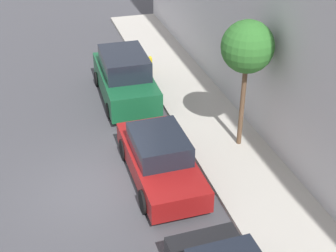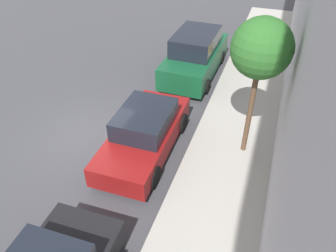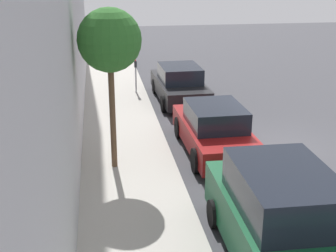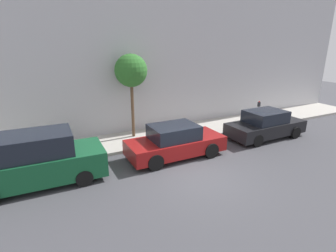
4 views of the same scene
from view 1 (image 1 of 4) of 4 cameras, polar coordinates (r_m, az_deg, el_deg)
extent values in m
plane|color=#424247|center=(14.68, -9.08, -7.59)|extent=(60.00, 60.00, 0.00)
cube|color=#B2ADA3|center=(15.73, 8.61, -4.26)|extent=(2.69, 32.00, 0.15)
cube|color=maroon|center=(14.62, -0.97, -4.58)|extent=(1.86, 4.52, 0.68)
cube|color=black|center=(14.33, -1.10, -2.20)|extent=(1.61, 2.12, 0.64)
cylinder|color=black|center=(15.70, -5.33, -2.85)|extent=(0.22, 0.71, 0.71)
cylinder|color=black|center=(16.04, 0.62, -1.90)|extent=(0.22, 0.71, 0.71)
cylinder|color=black|center=(13.51, -2.86, -9.18)|extent=(0.22, 0.71, 0.71)
cylinder|color=black|center=(13.90, 4.02, -7.88)|extent=(0.22, 0.71, 0.71)
cube|color=#14512D|center=(19.40, -5.24, 5.30)|extent=(2.04, 4.83, 0.96)
cube|color=black|center=(19.04, -5.37, 7.69)|extent=(1.77, 2.63, 0.80)
cylinder|color=black|center=(20.77, -8.57, 5.69)|extent=(0.22, 0.63, 0.63)
cylinder|color=black|center=(21.06, -3.55, 6.35)|extent=(0.22, 0.63, 0.63)
cylinder|color=black|center=(18.14, -7.08, 1.87)|extent=(0.22, 0.63, 0.63)
cylinder|color=black|center=(18.47, -1.40, 2.68)|extent=(0.22, 0.63, 0.63)
cylinder|color=brown|center=(15.75, 9.04, 2.69)|extent=(0.16, 0.16, 3.10)
sphere|color=#2D6B28|center=(14.92, 9.67, 9.51)|extent=(1.68, 1.68, 1.68)
cylinder|color=gold|center=(21.71, -2.18, 7.49)|extent=(0.20, 0.20, 0.55)
sphere|color=gold|center=(21.58, -2.20, 8.29)|extent=(0.18, 0.18, 0.18)
camera|label=2|loc=(7.86, 42.46, 10.52)|focal=35.00mm
camera|label=3|loc=(25.74, -1.61, 23.31)|focal=50.00mm
camera|label=4|loc=(18.50, -38.38, 12.06)|focal=28.00mm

